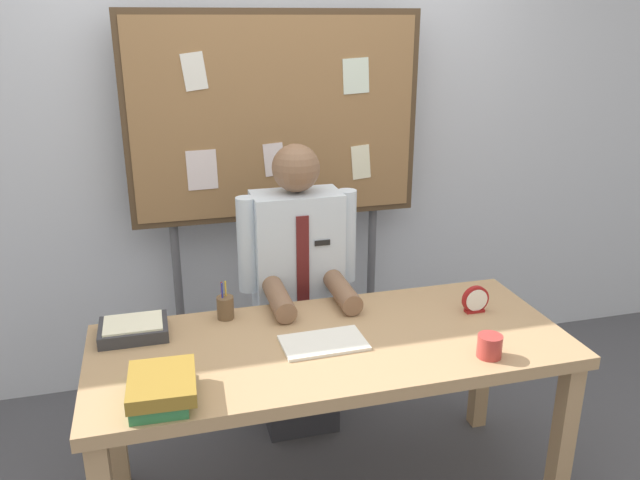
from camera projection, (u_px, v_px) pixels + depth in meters
back_wall at (269, 133)px, 3.32m from camera, size 6.40×0.08×2.70m
desk at (332, 360)px, 2.45m from camera, size 1.83×0.76×0.75m
person at (298, 303)px, 2.97m from camera, size 0.55×0.56×1.41m
bulletin_board at (276, 124)px, 3.11m from camera, size 1.46×0.09×1.97m
book_stack at (161, 387)px, 2.03m from camera, size 0.22×0.29×0.09m
open_notebook at (323, 343)px, 2.39m from camera, size 0.32×0.20×0.01m
desk_clock at (475, 300)px, 2.64m from camera, size 0.12×0.04×0.12m
coffee_mug at (490, 346)px, 2.30m from camera, size 0.09×0.09×0.09m
pen_holder at (225, 307)px, 2.59m from camera, size 0.07×0.07×0.16m
paper_tray at (134, 329)px, 2.45m from camera, size 0.26×0.20×0.06m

